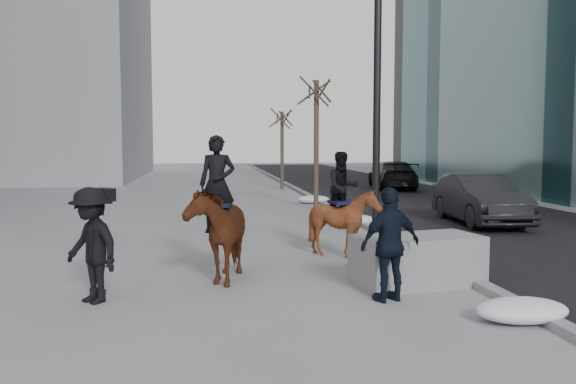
{
  "coord_description": "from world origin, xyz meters",
  "views": [
    {
      "loc": [
        -1.52,
        -10.02,
        2.43
      ],
      "look_at": [
        0.0,
        1.2,
        1.5
      ],
      "focal_mm": 38.0,
      "sensor_mm": 36.0,
      "label": 1
    }
  ],
  "objects": [
    {
      "name": "ground",
      "position": [
        0.0,
        0.0,
        0.0
      ],
      "size": [
        120.0,
        120.0,
        0.0
      ],
      "primitive_type": "plane",
      "color": "gray",
      "rests_on": "ground"
    },
    {
      "name": "road",
      "position": [
        7.0,
        10.0,
        0.01
      ],
      "size": [
        8.0,
        90.0,
        0.01
      ],
      "primitive_type": "cube",
      "color": "black",
      "rests_on": "ground"
    },
    {
      "name": "curb",
      "position": [
        3.0,
        10.0,
        0.06
      ],
      "size": [
        0.25,
        90.0,
        0.12
      ],
      "primitive_type": "cube",
      "color": "gray",
      "rests_on": "ground"
    },
    {
      "name": "planter",
      "position": [
        2.03,
        -0.19,
        0.42
      ],
      "size": [
        2.28,
        1.44,
        0.85
      ],
      "primitive_type": "cube",
      "rotation": [
        0.0,
        0.0,
        0.19
      ],
      "color": "gray",
      "rests_on": "ground"
    },
    {
      "name": "car_near",
      "position": [
        6.54,
        7.04,
        0.74
      ],
      "size": [
        1.87,
        4.58,
        1.48
      ],
      "primitive_type": "imported",
      "rotation": [
        0.0,
        0.0,
        -0.07
      ],
      "color": "black",
      "rests_on": "ground"
    },
    {
      "name": "car_far",
      "position": [
        8.07,
        20.42,
        0.73
      ],
      "size": [
        2.73,
        5.24,
        1.45
      ],
      "primitive_type": "imported",
      "rotation": [
        0.0,
        0.0,
        3.0
      ],
      "color": "black",
      "rests_on": "ground"
    },
    {
      "name": "tree_near",
      "position": [
        2.4,
        11.39,
        2.56
      ],
      "size": [
        1.2,
        1.2,
        5.12
      ],
      "primitive_type": null,
      "color": "#392E21",
      "rests_on": "ground"
    },
    {
      "name": "tree_far",
      "position": [
        2.4,
        21.15,
        2.21
      ],
      "size": [
        1.2,
        1.2,
        4.43
      ],
      "primitive_type": null,
      "color": "#3B2C23",
      "rests_on": "ground"
    },
    {
      "name": "mounted_left",
      "position": [
        -1.32,
        0.75,
        0.95
      ],
      "size": [
        1.21,
        2.1,
        2.56
      ],
      "color": "#45210D",
      "rests_on": "ground"
    },
    {
      "name": "mounted_right",
      "position": [
        1.37,
        2.5,
        0.89
      ],
      "size": [
        1.39,
        1.51,
        2.23
      ],
      "color": "#4D1F0F",
      "rests_on": "ground"
    },
    {
      "name": "feeder",
      "position": [
        1.25,
        -1.15,
        0.88
      ],
      "size": [
        1.11,
        1.0,
        1.75
      ],
      "color": "black",
      "rests_on": "ground"
    },
    {
      "name": "camera_crew",
      "position": [
        -3.24,
        -0.62,
        0.89
      ],
      "size": [
        1.25,
        1.27,
        1.75
      ],
      "color": "black",
      "rests_on": "ground"
    },
    {
      "name": "lamppost",
      "position": [
        2.6,
        4.26,
        4.99
      ],
      "size": [
        0.25,
        1.56,
        9.09
      ],
      "color": "black",
      "rests_on": "ground"
    },
    {
      "name": "snow_piles",
      "position": [
        2.7,
        6.11,
        0.16
      ],
      "size": [
        1.32,
        16.86,
        0.33
      ],
      "color": "white",
      "rests_on": "ground"
    }
  ]
}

